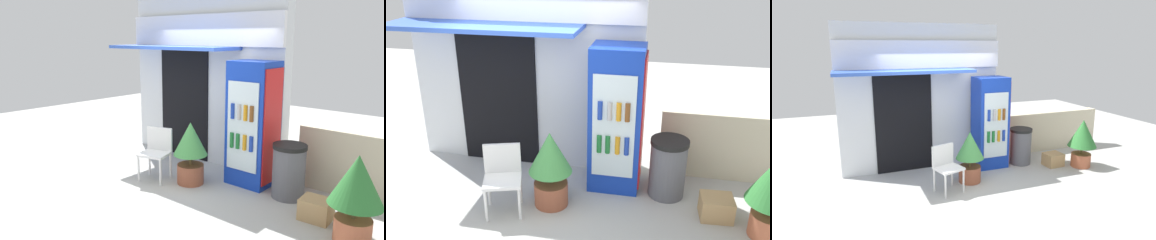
# 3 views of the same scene
# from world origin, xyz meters

# --- Properties ---
(ground) EXTENTS (16.00, 16.00, 0.00)m
(ground) POSITION_xyz_m (0.00, 0.00, 0.00)
(ground) COLOR #B2B2AD
(storefront_building) EXTENTS (3.46, 1.03, 3.10)m
(storefront_building) POSITION_xyz_m (-0.39, 1.45, 1.61)
(storefront_building) COLOR silver
(storefront_building) RESTS_ON ground
(drink_cooler) EXTENTS (0.70, 0.64, 2.00)m
(drink_cooler) POSITION_xyz_m (1.06, 0.97, 1.00)
(drink_cooler) COLOR #1438B2
(drink_cooler) RESTS_ON ground
(plastic_chair) EXTENTS (0.56, 0.54, 0.87)m
(plastic_chair) POSITION_xyz_m (-0.25, 0.09, 0.52)
(plastic_chair) COLOR white
(plastic_chair) RESTS_ON ground
(potted_plant_near_shop) EXTENTS (0.56, 0.56, 1.02)m
(potted_plant_near_shop) POSITION_xyz_m (0.31, 0.31, 0.59)
(potted_plant_near_shop) COLOR #995138
(potted_plant_near_shop) RESTS_ON ground
(trash_bin) EXTENTS (0.50, 0.50, 0.82)m
(trash_bin) POSITION_xyz_m (1.77, 0.85, 0.41)
(trash_bin) COLOR #595960
(trash_bin) RESTS_ON ground
(stone_boundary_wall) EXTENTS (2.73, 0.24, 0.99)m
(stone_boundary_wall) POSITION_xyz_m (3.01, 1.52, 0.49)
(stone_boundary_wall) COLOR beige
(stone_boundary_wall) RESTS_ON ground
(cardboard_box) EXTENTS (0.41, 0.37, 0.29)m
(cardboard_box) POSITION_xyz_m (2.39, 0.45, 0.14)
(cardboard_box) COLOR tan
(cardboard_box) RESTS_ON ground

